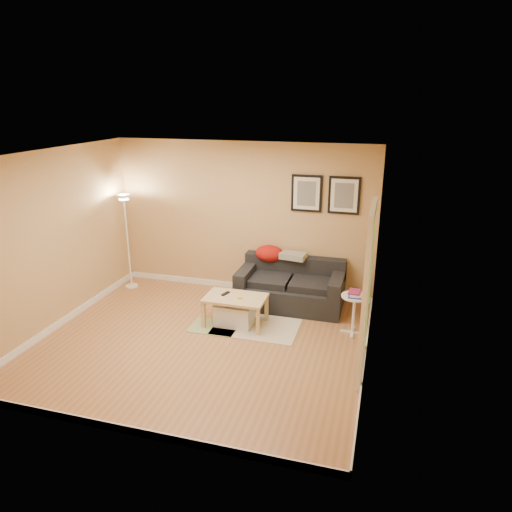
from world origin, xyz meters
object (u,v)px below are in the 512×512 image
Objects in this scene: book_stack at (355,294)px; storage_bin at (235,314)px; coffee_table at (236,311)px; side_table at (354,315)px; sofa at (291,284)px; floor_lamp at (128,244)px.

storage_bin is at bearing 176.93° from book_stack.
coffee_table is 1.52× the size of side_table.
side_table reaches higher than storage_bin.
coffee_table is at bearing -173.33° from side_table.
sofa is 1.00× the size of floor_lamp.
storage_bin is 1.76m from side_table.
sofa is at bearing 59.40° from coffee_table.
coffee_table is 0.05m from storage_bin.
floor_lamp is (-2.94, 0.00, 0.43)m from sofa.
side_table is at bearing 12.18° from coffee_table.
coffee_table is 1.59× the size of storage_bin.
storage_bin is at bearing -173.09° from side_table.
floor_lamp is at bearing 158.30° from storage_bin.
sofa reaches higher than storage_bin.
book_stack is at bearing 11.68° from coffee_table.
floor_lamp is (-2.29, 0.90, 0.58)m from coffee_table.
sofa reaches higher than side_table.
side_table is (1.08, -0.69, -0.08)m from sofa.
sofa is 1.87× the size of coffee_table.
storage_bin is 1.81m from book_stack.
storage_bin is 0.96× the size of side_table.
side_table is at bearing -9.81° from floor_lamp.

